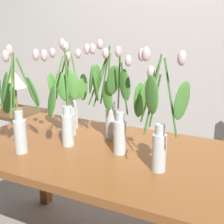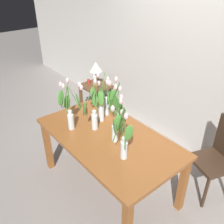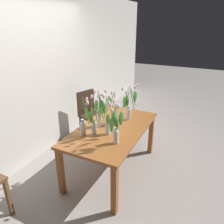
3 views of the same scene
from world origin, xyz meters
TOP-DOWN VIEW (x-y plane):
  - ground_plane at (0.00, 0.00)m, footprint 18.00×18.00m
  - room_wall_rear at (0.00, 1.37)m, footprint 9.00×0.10m
  - dining_table at (0.00, 0.00)m, footprint 1.60×0.90m
  - tulip_vase_0 at (0.10, 0.03)m, footprint 0.17×0.17m
  - tulip_vase_1 at (-0.07, 0.16)m, footprint 0.20×0.17m
  - tulip_vase_2 at (-0.34, 0.24)m, footprint 0.15×0.19m
  - tulip_vase_3 at (0.35, -0.12)m, footprint 0.29×0.21m
  - tulip_vase_4 at (-0.30, 0.12)m, footprint 0.24×0.11m
  - tulip_vase_5 at (-0.39, -0.22)m, footprint 0.22×0.24m
  - tulip_vase_6 at (-0.21, -0.04)m, footprint 0.15×0.22m
  - dining_chair at (0.82, 0.90)m, footprint 0.51×0.51m
  - side_table at (-1.49, 0.91)m, footprint 0.44×0.44m
  - table_lamp at (-1.50, 0.93)m, footprint 0.22×0.22m
  - pillar_candle at (-1.61, 0.85)m, footprint 0.06×0.06m

SIDE VIEW (x-z plane):
  - ground_plane at x=0.00m, z-range 0.00..0.00m
  - side_table at x=-1.49m, z-range 0.16..0.71m
  - dining_chair at x=0.82m, z-range 0.06..0.99m
  - pillar_candle at x=-1.61m, z-range 0.55..0.62m
  - dining_table at x=0.00m, z-range 0.28..1.02m
  - table_lamp at x=-1.50m, z-range 0.66..1.06m
  - tulip_vase_2 at x=-0.34m, z-range 0.63..1.21m
  - tulip_vase_4 at x=-0.30m, z-range 0.66..1.19m
  - tulip_vase_6 at x=-0.21m, z-range 0.63..1.21m
  - tulip_vase_0 at x=0.10m, z-range 0.66..1.21m
  - tulip_vase_5 at x=-0.39m, z-range 0.69..1.26m
  - tulip_vase_1 at x=-0.07m, z-range 0.69..1.27m
  - tulip_vase_3 at x=0.35m, z-range 0.69..1.28m
  - room_wall_rear at x=0.00m, z-range 0.00..2.70m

